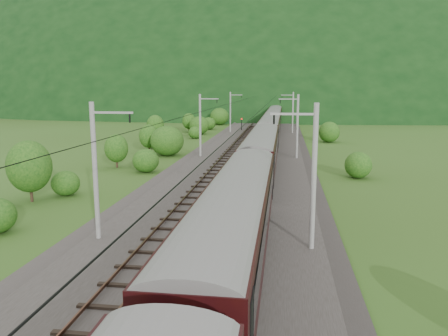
# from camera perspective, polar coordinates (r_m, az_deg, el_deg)

# --- Properties ---
(ground) EXTENTS (600.00, 600.00, 0.00)m
(ground) POSITION_cam_1_polar(r_m,az_deg,el_deg) (25.54, -2.96, -10.37)
(ground) COLOR #334C17
(ground) RESTS_ON ground
(railbed) EXTENTS (14.00, 220.00, 0.30)m
(railbed) POSITION_cam_1_polar(r_m,az_deg,el_deg) (34.91, 0.11, -4.37)
(railbed) COLOR #38332D
(railbed) RESTS_ON ground
(track_left) EXTENTS (2.40, 220.00, 0.27)m
(track_left) POSITION_cam_1_polar(r_m,az_deg,el_deg) (35.24, -3.77, -3.88)
(track_left) COLOR #513123
(track_left) RESTS_ON railbed
(track_right) EXTENTS (2.40, 220.00, 0.27)m
(track_right) POSITION_cam_1_polar(r_m,az_deg,el_deg) (34.62, 4.05, -4.14)
(track_right) COLOR #513123
(track_right) RESTS_ON railbed
(catenary_left) EXTENTS (2.54, 192.28, 8.00)m
(catenary_left) POSITION_cam_1_polar(r_m,az_deg,el_deg) (56.64, -3.06, 5.78)
(catenary_left) COLOR gray
(catenary_left) RESTS_ON railbed
(catenary_right) EXTENTS (2.54, 192.28, 8.00)m
(catenary_right) POSITION_cam_1_polar(r_m,az_deg,el_deg) (55.66, 9.48, 5.57)
(catenary_right) COLOR gray
(catenary_right) RESTS_ON railbed
(overhead_wires) EXTENTS (4.83, 198.00, 0.03)m
(overhead_wires) POSITION_cam_1_polar(r_m,az_deg,el_deg) (33.81, 0.11, 7.09)
(overhead_wires) COLOR black
(overhead_wires) RESTS_ON ground
(mountain_main) EXTENTS (504.00, 360.00, 244.00)m
(mountain_main) POSITION_cam_1_polar(r_m,az_deg,el_deg) (283.63, 6.98, 8.50)
(mountain_main) COLOR black
(mountain_main) RESTS_ON ground
(mountain_ridge) EXTENTS (336.00, 280.00, 132.00)m
(mountain_ridge) POSITION_cam_1_polar(r_m,az_deg,el_deg) (346.71, -13.38, 8.63)
(mountain_ridge) COLOR black
(mountain_ridge) RESTS_ON ground
(train) EXTENTS (2.98, 166.69, 5.19)m
(train) POSITION_cam_1_polar(r_m,az_deg,el_deg) (65.61, 5.96, 5.52)
(train) COLOR black
(train) RESTS_ON ground
(hazard_post_near) EXTENTS (0.14, 0.14, 1.34)m
(hazard_post_near) POSITION_cam_1_polar(r_m,az_deg,el_deg) (75.70, 3.98, 4.25)
(hazard_post_near) COLOR red
(hazard_post_near) RESTS_ON railbed
(hazard_post_far) EXTENTS (0.17, 0.17, 1.59)m
(hazard_post_far) POSITION_cam_1_polar(r_m,az_deg,el_deg) (81.55, 4.83, 4.77)
(hazard_post_far) COLOR red
(hazard_post_far) RESTS_ON railbed
(signal) EXTENTS (0.27, 0.27, 2.47)m
(signal) POSITION_cam_1_polar(r_m,az_deg,el_deg) (92.54, 2.31, 5.87)
(signal) COLOR black
(signal) RESTS_ON railbed
(vegetation_left) EXTENTS (11.78, 145.74, 6.56)m
(vegetation_left) POSITION_cam_1_polar(r_m,az_deg,el_deg) (39.65, -19.58, -0.03)
(vegetation_left) COLOR #134512
(vegetation_left) RESTS_ON ground
(vegetation_right) EXTENTS (4.49, 94.99, 3.14)m
(vegetation_right) POSITION_cam_1_polar(r_m,az_deg,el_deg) (42.84, 18.06, -0.46)
(vegetation_right) COLOR #134512
(vegetation_right) RESTS_ON ground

